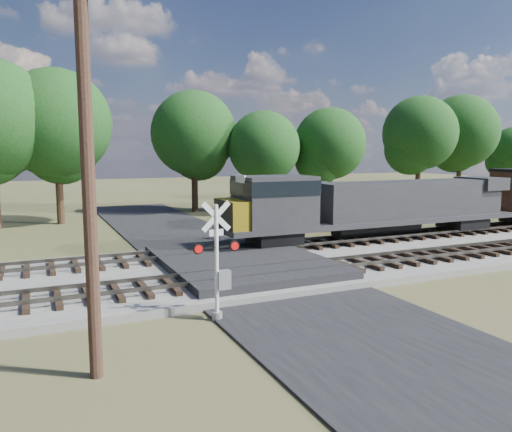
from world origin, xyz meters
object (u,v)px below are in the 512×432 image
crossing_signal_near (219,271)px  crossing_signal_far (257,214)px  utility_pole (88,170)px  equipment_shed (303,205)px

crossing_signal_near → crossing_signal_far: 14.21m
utility_pole → crossing_signal_far: bearing=77.6°
crossing_signal_near → equipment_shed: crossing_signal_near is taller
crossing_signal_near → equipment_shed: (12.18, 15.94, -0.02)m
utility_pole → equipment_shed: 24.97m
crossing_signal_near → crossing_signal_far: crossing_signal_far is taller
crossing_signal_near → equipment_shed: size_ratio=0.68×
crossing_signal_near → utility_pole: size_ratio=0.41×
crossing_signal_near → crossing_signal_far: bearing=59.8°
utility_pole → equipment_shed: size_ratio=1.67×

